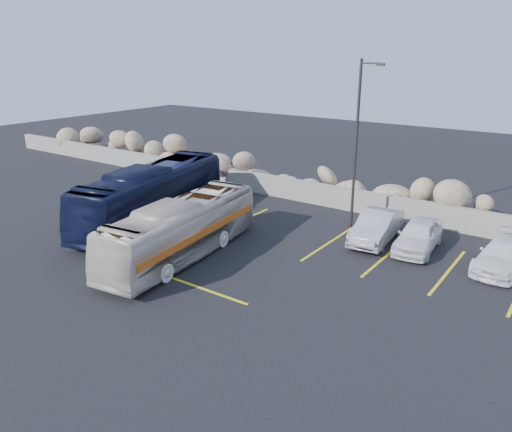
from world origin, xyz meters
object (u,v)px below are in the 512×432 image
Objects in this scene: vintage_bus at (182,229)px; car_b at (377,227)px; lamppost at (357,141)px; car_a at (418,236)px; car_c at (504,255)px; tour_coach at (152,194)px.

car_b is at bearing 40.30° from vintage_bus.
lamppost is 5.18m from car_a.
car_c is at bearing -7.88° from lamppost.
car_b is at bearing 8.89° from tour_coach.
tour_coach is (-4.36, 2.48, 0.22)m from vintage_bus.
tour_coach is 2.55× the size of car_c.
car_a is at bearing -15.16° from lamppost.
car_b is (10.34, 4.01, -0.76)m from tour_coach.
car_c is (3.45, -0.00, -0.07)m from car_a.
car_b is 1.02× the size of car_c.
vintage_bus is 13.09m from car_c.
lamppost is 1.92× the size of car_b.
car_a is at bearing -175.70° from car_c.
vintage_bus reaches higher than car_c.
lamppost is 4.09m from car_b.
tour_coach reaches higher than car_b.
tour_coach is at bearing -161.18° from car_c.
vintage_bus is 0.85× the size of tour_coach.
car_a is 1.91m from car_b.
car_c is (7.02, -0.97, -3.70)m from lamppost.
car_b is (5.97, 6.49, -0.54)m from vintage_bus.
car_b is (1.66, -1.00, -3.61)m from lamppost.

